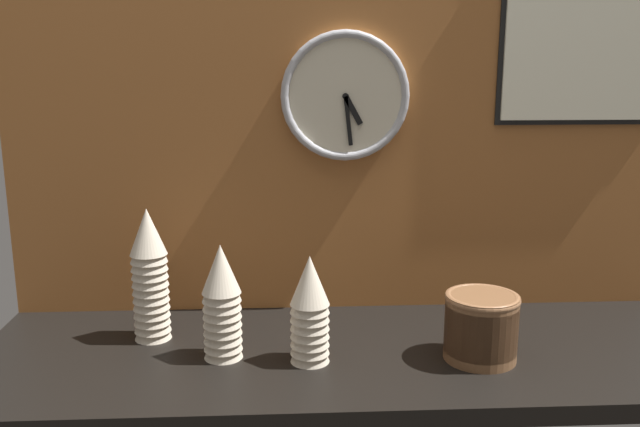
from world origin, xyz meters
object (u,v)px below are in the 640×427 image
cup_stack_center (310,309)px  bowl_stack_right (481,325)px  cup_stack_left (150,275)px  cup_stack_center_left (222,302)px  menu_board (584,26)px  wall_clock (345,96)px

cup_stack_center → bowl_stack_right: size_ratio=1.48×
cup_stack_left → cup_stack_center: cup_stack_left is taller
cup_stack_left → cup_stack_center_left: bearing=-33.1°
cup_stack_center → cup_stack_center_left: cup_stack_center_left is taller
cup_stack_center → menu_board: 93.13cm
cup_stack_center → cup_stack_center_left: (-18.18, 2.98, 0.90)cm
cup_stack_center_left → bowl_stack_right: 54.24cm
cup_stack_center → bowl_stack_right: cup_stack_center is taller
bowl_stack_right → cup_stack_left: bearing=168.4°
bowl_stack_right → menu_board: bearing=46.1°
bowl_stack_right → cup_stack_center_left: bearing=176.2°
bowl_stack_right → wall_clock: bearing=130.3°
cup_stack_left → wall_clock: (44.57, 16.24, 38.04)cm
cup_stack_center → cup_stack_center_left: 18.45cm
cup_stack_center_left → bowl_stack_right: cup_stack_center_left is taller
cup_stack_left → cup_stack_center: size_ratio=1.31×
bowl_stack_right → cup_stack_center: bearing=179.1°
cup_stack_center_left → wall_clock: (27.85, 27.13, 40.73)cm
cup_stack_left → menu_board: bearing=9.6°
cup_stack_left → bowl_stack_right: (70.62, -14.45, -7.63)cm
cup_stack_left → cup_stack_center_left: (16.72, -10.89, -2.69)cm
cup_stack_center_left → wall_clock: wall_clock is taller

